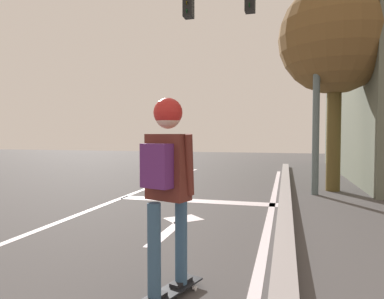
{
  "coord_description": "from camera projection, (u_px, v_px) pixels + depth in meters",
  "views": [
    {
      "loc": [
        3.1,
        2.21,
        1.42
      ],
      "look_at": [
        1.37,
        8.62,
        1.13
      ],
      "focal_mm": 32.65,
      "sensor_mm": 36.0,
      "label": 1
    }
  ],
  "objects": [
    {
      "name": "roadside_tree",
      "position": [
        335.0,
        39.0,
        8.64
      ],
      "size": [
        2.76,
        2.76,
        5.21
      ],
      "color": "brown",
      "rests_on": "ground"
    },
    {
      "name": "skateboard",
      "position": [
        168.0,
        293.0,
        2.99
      ],
      "size": [
        0.44,
        0.82,
        0.07
      ],
      "color": "black",
      "rests_on": "ground"
    },
    {
      "name": "lane_arrow_stem",
      "position": [
        167.0,
        232.0,
        5.04
      ],
      "size": [
        0.16,
        1.4,
        0.01
      ],
      "primitive_type": "cube",
      "color": "silver",
      "rests_on": "ground"
    },
    {
      "name": "skater",
      "position": [
        167.0,
        170.0,
        2.93
      ],
      "size": [
        0.44,
        0.61,
        1.65
      ],
      "color": "#345472",
      "rests_on": "skateboard"
    },
    {
      "name": "curb_strip",
      "position": [
        284.0,
        261.0,
        3.71
      ],
      "size": [
        0.24,
        24.0,
        0.14
      ],
      "primitive_type": "cube",
      "color": "#9E9696",
      "rests_on": "ground"
    },
    {
      "name": "traffic_signal_mast",
      "position": [
        264.0,
        34.0,
        8.39
      ],
      "size": [
        4.73,
        0.34,
        5.48
      ],
      "color": "#506060",
      "rests_on": "ground"
    },
    {
      "name": "lane_line_center",
      "position": [
        10.0,
        241.0,
        4.64
      ],
      "size": [
        0.12,
        20.0,
        0.01
      ],
      "primitive_type": "cube",
      "color": "silver",
      "rests_on": "ground"
    },
    {
      "name": "lane_line_curbside",
      "position": [
        260.0,
        265.0,
        3.78
      ],
      "size": [
        0.12,
        20.0,
        0.01
      ],
      "primitive_type": "cube",
      "color": "silver",
      "rests_on": "ground"
    },
    {
      "name": "stop_bar",
      "position": [
        197.0,
        201.0,
        7.44
      ],
      "size": [
        3.43,
        0.4,
        0.01
      ],
      "primitive_type": "cube",
      "color": "silver",
      "rests_on": "ground"
    },
    {
      "name": "lane_arrow_head",
      "position": [
        184.0,
        219.0,
        5.86
      ],
      "size": [
        0.71,
        0.71,
        0.01
      ],
      "primitive_type": "cube",
      "rotation": [
        0.0,
        0.0,
        0.79
      ],
      "color": "silver",
      "rests_on": "ground"
    }
  ]
}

